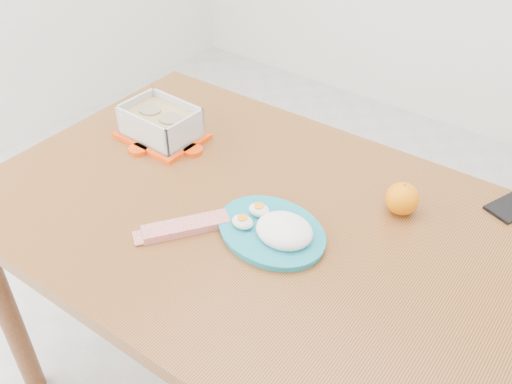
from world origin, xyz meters
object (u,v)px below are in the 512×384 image
Objects in this scene: orange_fruit at (402,199)px; food_container at (161,123)px; rice_plate at (275,229)px; dining_table at (256,241)px.

food_container is at bearing -170.89° from orange_fruit.
food_container is 0.50m from rice_plate.
rice_plate is at bearing -126.22° from orange_fruit.
food_container is 0.67m from orange_fruit.
dining_table is at bearing -12.58° from food_container.
rice_plate is (-0.18, -0.24, -0.02)m from orange_fruit.
dining_table is 0.43m from food_container.
food_container reaches higher than rice_plate.
food_container is (-0.40, 0.10, 0.14)m from dining_table.
rice_plate is at bearing -14.76° from food_container.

